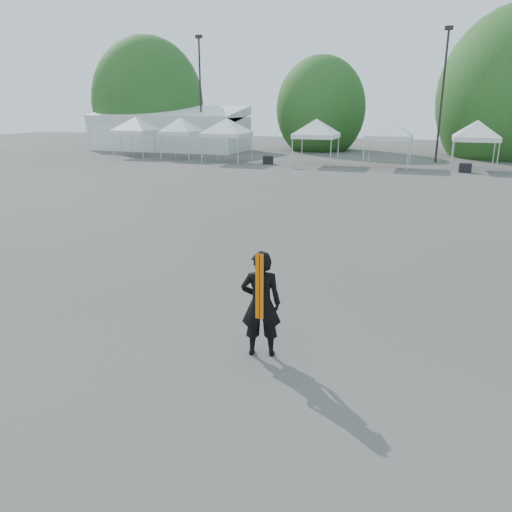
% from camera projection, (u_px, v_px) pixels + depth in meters
% --- Properties ---
extents(ground, '(120.00, 120.00, 0.00)m').
position_uv_depth(ground, '(277.00, 308.00, 10.99)').
color(ground, '#474442').
rests_on(ground, ground).
extents(marquee, '(15.00, 6.25, 4.23)m').
position_uv_depth(marquee, '(169.00, 130.00, 49.03)').
color(marquee, white).
rests_on(marquee, ground).
extents(light_pole_west, '(0.60, 0.25, 10.30)m').
position_uv_depth(light_pole_west, '(200.00, 88.00, 45.75)').
color(light_pole_west, black).
rests_on(light_pole_west, ground).
extents(light_pole_east, '(0.60, 0.25, 9.80)m').
position_uv_depth(light_pole_east, '(443.00, 88.00, 37.29)').
color(light_pole_east, black).
rests_on(light_pole_east, ground).
extents(tree_far_w, '(4.80, 4.80, 7.30)m').
position_uv_depth(tree_far_w, '(148.00, 103.00, 52.27)').
color(tree_far_w, '#382314').
rests_on(tree_far_w, ground).
extents(tree_mid_w, '(4.16, 4.16, 6.33)m').
position_uv_depth(tree_mid_w, '(321.00, 109.00, 48.49)').
color(tree_mid_w, '#382314').
rests_on(tree_mid_w, ground).
extents(tent_a, '(4.40, 4.40, 3.88)m').
position_uv_depth(tent_a, '(136.00, 120.00, 42.86)').
color(tent_a, silver).
rests_on(tent_a, ground).
extents(tent_b, '(3.91, 3.91, 3.88)m').
position_uv_depth(tent_b, '(181.00, 121.00, 40.94)').
color(tent_b, silver).
rests_on(tent_b, ground).
extents(tent_c, '(4.55, 4.55, 3.88)m').
position_uv_depth(tent_c, '(227.00, 122.00, 38.46)').
color(tent_c, silver).
rests_on(tent_c, ground).
extents(tent_d, '(4.33, 4.33, 3.88)m').
position_uv_depth(tent_d, '(317.00, 122.00, 36.73)').
color(tent_d, silver).
rests_on(tent_d, ground).
extents(tent_e, '(4.50, 4.50, 3.88)m').
position_uv_depth(tent_e, '(390.00, 123.00, 35.16)').
color(tent_e, silver).
rests_on(tent_e, ground).
extents(tent_f, '(4.20, 4.20, 3.88)m').
position_uv_depth(tent_f, '(478.00, 124.00, 33.72)').
color(tent_f, silver).
rests_on(tent_f, ground).
extents(man, '(0.81, 0.64, 1.93)m').
position_uv_depth(man, '(261.00, 304.00, 8.68)').
color(man, black).
rests_on(man, ground).
extents(crate_west, '(0.91, 0.79, 0.61)m').
position_uv_depth(crate_west, '(268.00, 160.00, 37.75)').
color(crate_west, black).
rests_on(crate_west, ground).
extents(crate_mid, '(0.78, 0.61, 0.60)m').
position_uv_depth(crate_mid, '(465.00, 168.00, 33.03)').
color(crate_mid, black).
rests_on(crate_mid, ground).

